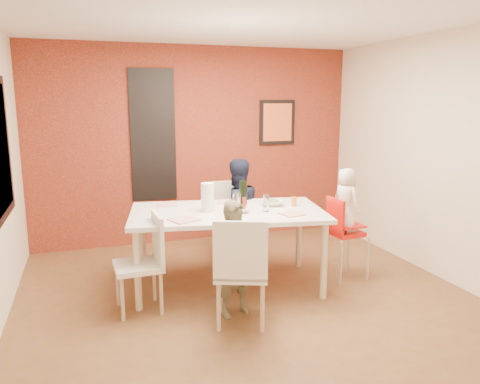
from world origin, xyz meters
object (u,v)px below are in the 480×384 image
object	(u,v)px
dining_table	(227,217)
child_near	(236,259)
child_far	(237,213)
toddler	(346,200)
wine_bottle	(243,195)
chair_left	(147,257)
chair_far	(231,216)
high_chair	(343,230)
paper_towel_roll	(207,197)
chair_near	(241,267)

from	to	relation	value
dining_table	child_near	xyz separation A→B (m)	(-0.13, -0.68, -0.22)
child_far	toddler	size ratio (longest dim) A/B	1.84
child_far	wine_bottle	distance (m)	0.67
chair_left	child_far	bearing A→B (deg)	124.94
chair_far	high_chair	size ratio (longest dim) A/B	1.05
dining_table	chair_left	distance (m)	0.97
dining_table	paper_towel_roll	xyz separation A→B (m)	(-0.21, 0.03, 0.22)
child_near	toddler	bearing A→B (deg)	0.86
chair_left	child_near	distance (m)	0.85
chair_near	high_chair	bearing A→B (deg)	-132.16
child_near	child_far	size ratio (longest dim) A/B	0.84
dining_table	child_far	xyz separation A→B (m)	(0.30, 0.60, -0.11)
high_chair	toddler	bearing A→B (deg)	-85.88
paper_towel_roll	child_far	bearing A→B (deg)	48.95
chair_far	paper_towel_roll	world-z (taller)	paper_towel_roll
high_chair	child_far	distance (m)	1.26
dining_table	chair_far	xyz separation A→B (m)	(0.30, 0.85, -0.22)
child_near	wine_bottle	world-z (taller)	wine_bottle
chair_left	paper_towel_roll	size ratio (longest dim) A/B	3.11
dining_table	toddler	distance (m)	1.32
high_chair	toddler	world-z (taller)	toddler
chair_left	wine_bottle	bearing A→B (deg)	104.79
high_chair	wine_bottle	world-z (taller)	wine_bottle
chair_far	chair_left	size ratio (longest dim) A/B	1.05
toddler	paper_towel_roll	size ratio (longest dim) A/B	2.35
child_far	wine_bottle	bearing A→B (deg)	72.66
wine_bottle	child_far	bearing A→B (deg)	79.23
child_near	toddler	size ratio (longest dim) A/B	1.55
child_near	chair_near	bearing A→B (deg)	-115.69
dining_table	chair_left	world-z (taller)	chair_left
chair_near	high_chair	distance (m)	1.61
chair_far	wine_bottle	xyz separation A→B (m)	(-0.12, -0.82, 0.44)
dining_table	paper_towel_roll	bearing A→B (deg)	172.24
high_chair	wine_bottle	bearing A→B (deg)	73.99
chair_far	toddler	world-z (taller)	toddler
child_near	paper_towel_roll	size ratio (longest dim) A/B	3.65
child_far	child_near	bearing A→B (deg)	65.23
chair_far	dining_table	bearing A→B (deg)	-104.56
chair_left	toddler	bearing A→B (deg)	90.71
wine_bottle	toddler	bearing A→B (deg)	-10.79
high_chair	paper_towel_roll	xyz separation A→B (m)	(-1.48, 0.21, 0.43)
chair_near	child_far	bearing A→B (deg)	-85.88
wine_bottle	paper_towel_roll	world-z (taller)	wine_bottle
chair_near	child_far	distance (m)	1.59
chair_near	child_far	xyz separation A→B (m)	(0.45, 1.52, 0.09)
chair_near	child_near	xyz separation A→B (m)	(0.03, 0.24, -0.01)
child_near	paper_towel_roll	xyz separation A→B (m)	(-0.08, 0.70, 0.44)
dining_table	wine_bottle	bearing A→B (deg)	9.84
child_near	toddler	xyz separation A→B (m)	(1.42, 0.50, 0.35)
chair_left	child_near	xyz separation A→B (m)	(0.76, -0.37, 0.03)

